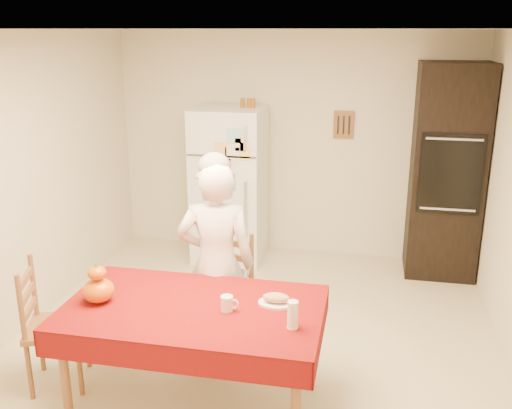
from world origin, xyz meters
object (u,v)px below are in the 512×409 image
(chair_far, at_px, (226,285))
(chair_left, at_px, (46,321))
(refrigerator, at_px, (230,185))
(coffee_mug, at_px, (227,303))
(oven_cabinet, at_px, (447,172))
(dining_table, at_px, (193,316))
(wine_glass, at_px, (293,315))
(bread_plate, at_px, (276,303))
(pumpkin_lower, at_px, (98,290))
(seated_woman, at_px, (216,264))

(chair_far, bearing_deg, chair_left, -126.38)
(refrigerator, bearing_deg, coffee_mug, -76.23)
(oven_cabinet, xyz_separation_m, dining_table, (-1.85, -2.73, -0.41))
(wine_glass, bearing_deg, refrigerator, 111.36)
(oven_cabinet, relative_size, dining_table, 1.29)
(wine_glass, bearing_deg, chair_far, 123.93)
(coffee_mug, bearing_deg, chair_far, 105.18)
(dining_table, height_order, wine_glass, wine_glass)
(wine_glass, bearing_deg, dining_table, 167.68)
(chair_left, bearing_deg, bread_plate, -106.54)
(chair_left, distance_m, wine_glass, 1.84)
(dining_table, height_order, pumpkin_lower, pumpkin_lower)
(refrigerator, xyz_separation_m, seated_woman, (0.42, -2.07, -0.05))
(oven_cabinet, relative_size, chair_left, 2.32)
(chair_left, distance_m, bread_plate, 1.67)
(dining_table, bearing_deg, wine_glass, -12.32)
(dining_table, relative_size, coffee_mug, 17.00)
(refrigerator, distance_m, seated_woman, 2.11)
(pumpkin_lower, xyz_separation_m, wine_glass, (1.31, -0.09, 0.01))
(refrigerator, height_order, chair_left, refrigerator)
(coffee_mug, relative_size, pumpkin_lower, 0.47)
(refrigerator, relative_size, wine_glass, 9.66)
(oven_cabinet, relative_size, pumpkin_lower, 10.39)
(chair_left, distance_m, pumpkin_lower, 0.60)
(refrigerator, bearing_deg, oven_cabinet, 1.18)
(chair_far, relative_size, bread_plate, 3.96)
(dining_table, relative_size, pumpkin_lower, 8.03)
(chair_far, bearing_deg, dining_table, -72.59)
(chair_far, height_order, coffee_mug, chair_far)
(seated_woman, bearing_deg, refrigerator, -87.83)
(refrigerator, distance_m, bread_plate, 2.72)
(dining_table, bearing_deg, coffee_mug, -3.20)
(refrigerator, height_order, bread_plate, refrigerator)
(pumpkin_lower, bearing_deg, chair_far, 56.04)
(coffee_mug, bearing_deg, pumpkin_lower, -176.90)
(oven_cabinet, xyz_separation_m, chair_left, (-2.97, -2.68, -0.59))
(chair_far, height_order, wine_glass, chair_far)
(bread_plate, bearing_deg, chair_left, -177.02)
(oven_cabinet, bearing_deg, chair_far, -135.06)
(chair_left, height_order, wine_glass, chair_left)
(seated_woman, height_order, bread_plate, seated_woman)
(dining_table, xyz_separation_m, bread_plate, (0.53, 0.13, 0.08))
(wine_glass, relative_size, bread_plate, 0.73)
(dining_table, distance_m, bread_plate, 0.55)
(refrigerator, bearing_deg, wine_glass, -68.64)
(pumpkin_lower, height_order, bread_plate, pumpkin_lower)
(dining_table, xyz_separation_m, seated_woman, (-0.01, 0.61, 0.11))
(pumpkin_lower, bearing_deg, refrigerator, 85.68)
(coffee_mug, height_order, pumpkin_lower, pumpkin_lower)
(coffee_mug, bearing_deg, refrigerator, 103.77)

